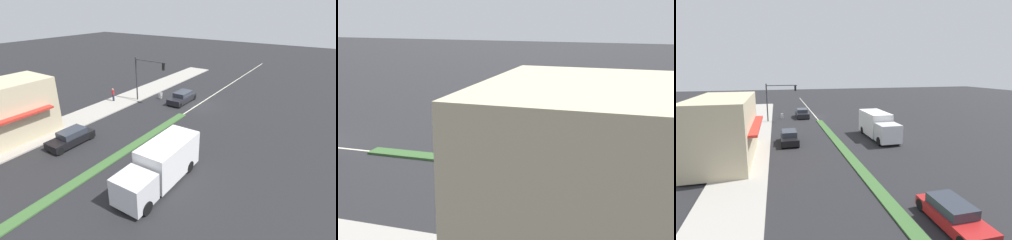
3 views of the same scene
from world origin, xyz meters
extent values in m
cube|color=white|center=(-5.00, 14.64, 1.57)|extent=(2.40, 5.10, 2.60)
cylinder|color=black|center=(-6.08, 13.39, 0.45)|extent=(0.28, 0.90, 0.90)
cylinder|color=black|center=(-3.92, 13.39, 0.45)|extent=(0.28, 0.90, 0.90)
cube|color=black|center=(5.00, 15.54, 0.50)|extent=(1.76, 4.26, 0.64)
cube|color=#2D333D|center=(5.00, 15.33, 1.09)|extent=(1.49, 2.34, 0.53)
cylinder|color=black|center=(4.22, 17.24, 0.33)|extent=(0.22, 0.65, 0.65)
cylinder|color=black|center=(4.22, 13.84, 0.33)|extent=(0.22, 0.65, 0.65)
cylinder|color=black|center=(5.78, 13.84, 0.33)|extent=(0.22, 0.65, 0.65)
camera|label=1|loc=(-13.90, 28.27, 11.74)|focal=28.00mm
camera|label=2|loc=(18.61, 16.87, 6.71)|focal=50.00mm
camera|label=3|loc=(6.10, 43.09, 7.76)|focal=28.00mm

